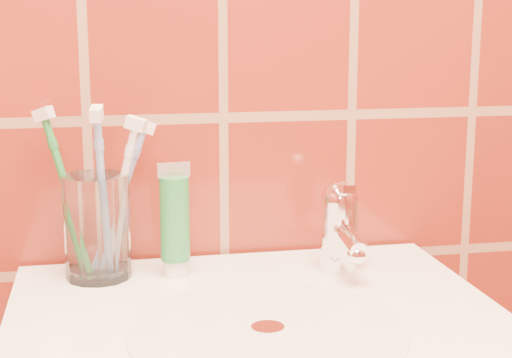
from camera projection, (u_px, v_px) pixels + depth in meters
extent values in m
cylinder|color=silver|center=(268.00, 330.00, 0.83)|extent=(0.30, 0.30, 0.00)
cylinder|color=white|center=(268.00, 328.00, 0.83)|extent=(0.04, 0.04, 0.00)
cylinder|color=white|center=(97.00, 227.00, 0.99)|extent=(0.09, 0.09, 0.13)
cylinder|color=white|center=(176.00, 268.00, 1.01)|extent=(0.03, 0.03, 0.02)
cylinder|color=#1C7732|center=(175.00, 218.00, 0.99)|extent=(0.04, 0.04, 0.11)
cube|color=beige|center=(174.00, 170.00, 0.98)|extent=(0.04, 0.00, 0.02)
cylinder|color=white|center=(339.00, 235.00, 1.02)|extent=(0.05, 0.05, 0.09)
sphere|color=white|center=(340.00, 200.00, 1.01)|extent=(0.05, 0.05, 0.05)
cylinder|color=white|center=(348.00, 237.00, 0.99)|extent=(0.02, 0.09, 0.03)
cube|color=white|center=(343.00, 188.00, 1.00)|extent=(0.02, 0.06, 0.01)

